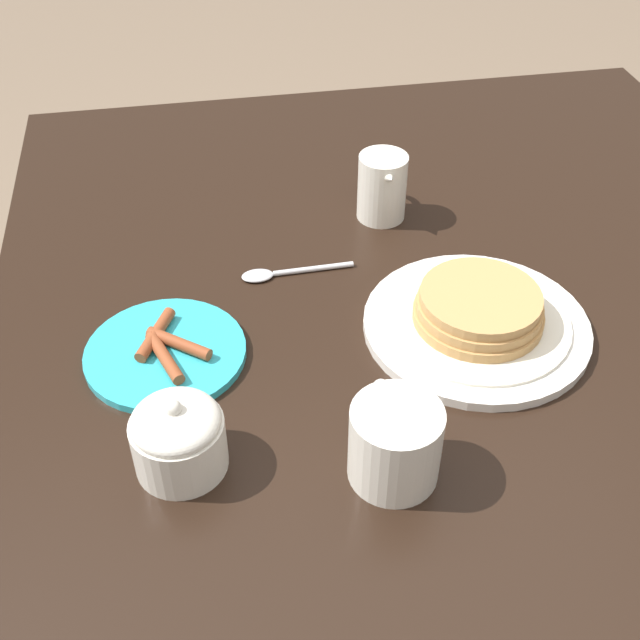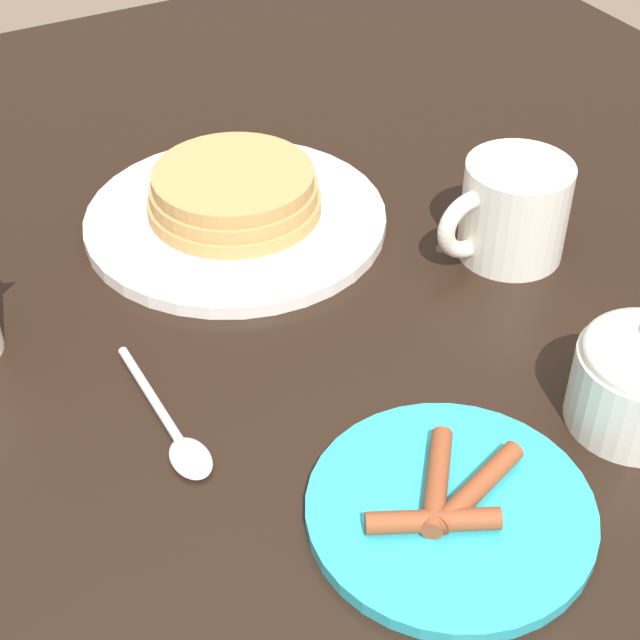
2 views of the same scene
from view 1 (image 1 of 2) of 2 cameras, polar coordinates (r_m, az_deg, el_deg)
The scene contains 8 objects.
ground_plane at distance 1.58m, azimuth 5.86°, elevation -21.60°, with size 8.00×8.00×0.00m, color #7A6651.
dining_table at distance 1.05m, azimuth 8.27°, elevation -4.70°, with size 1.27×1.08×0.77m.
pancake_plate at distance 0.95m, azimuth 11.14°, elevation 0.21°, with size 0.26×0.26×0.05m.
side_plate_bacon at distance 0.92m, azimuth -10.92°, elevation -2.25°, with size 0.18×0.18×0.02m.
coffee_mug at distance 0.77m, azimuth 5.30°, elevation -8.53°, with size 0.12×0.09×0.08m.
creamer_pitcher at distance 1.11m, azimuth 4.44°, elevation 9.51°, with size 0.11×0.07×0.10m.
sugar_bowl at distance 0.78m, azimuth -10.06°, elevation -8.16°, with size 0.09×0.09×0.09m.
spoon at distance 1.02m, azimuth -3.01°, elevation 3.35°, with size 0.03×0.14×0.01m.
Camera 1 is at (-0.69, 0.28, 1.40)m, focal length 45.00 mm.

